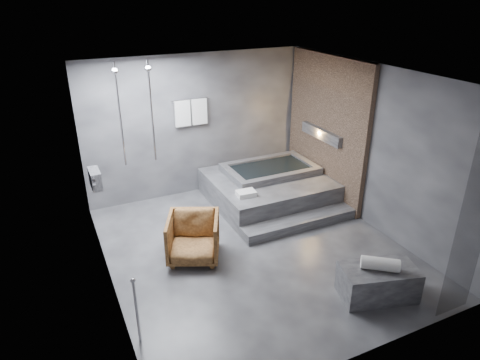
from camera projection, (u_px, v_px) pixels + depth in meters
room at (271, 141)px, 6.63m from camera, size 5.00×5.04×2.82m
tub_deck at (268, 189)px, 8.49m from camera, size 2.20×2.00×0.50m
tub_step at (300, 223)px, 7.59m from camera, size 2.20×0.36×0.18m
concrete_bench at (378, 282)px, 5.84m from camera, size 1.12×0.81×0.45m
driftwood_chair at (193, 238)px, 6.62m from camera, size 1.04×1.05×0.73m
rolled_towel at (380, 264)px, 5.69m from camera, size 0.50×0.45×0.18m
deck_towel at (246, 193)px, 7.63m from camera, size 0.35×0.27×0.09m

